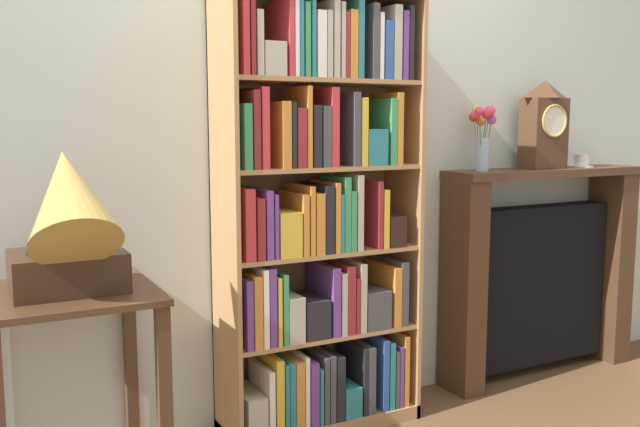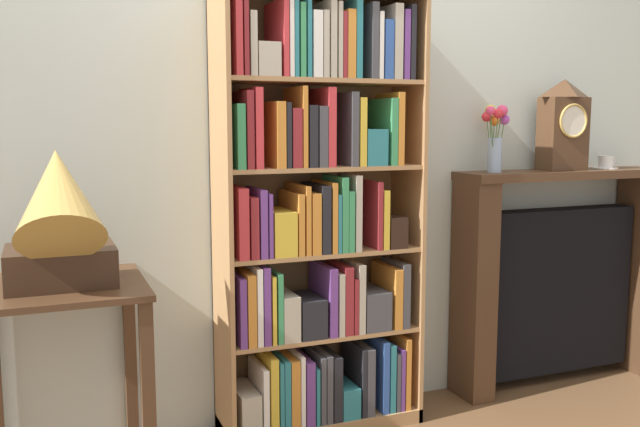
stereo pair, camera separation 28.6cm
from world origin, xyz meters
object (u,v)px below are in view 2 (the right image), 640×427
(mantel_clock, at_px, (563,125))
(teacup_with_saucer, at_px, (606,163))
(bookshelf, at_px, (317,229))
(side_table_left, at_px, (64,334))
(gramophone, at_px, (59,218))
(fireplace_mantel, at_px, (557,279))
(flower_vase, at_px, (495,134))

(mantel_clock, distance_m, teacup_with_saucer, 0.34)
(bookshelf, relative_size, side_table_left, 2.45)
(bookshelf, height_order, gramophone, bookshelf)
(side_table_left, distance_m, fireplace_mantel, 2.31)
(gramophone, relative_size, mantel_clock, 1.28)
(teacup_with_saucer, bearing_deg, side_table_left, -176.47)
(flower_vase, bearing_deg, gramophone, -172.91)
(bookshelf, distance_m, flower_vase, 0.97)
(bookshelf, xyz_separation_m, gramophone, (-0.99, -0.20, 0.12))
(gramophone, distance_m, flower_vase, 1.92)
(bookshelf, bearing_deg, flower_vase, 2.42)
(mantel_clock, xyz_separation_m, flower_vase, (-0.39, 0.01, -0.04))
(side_table_left, xyz_separation_m, fireplace_mantel, (2.30, 0.18, -0.04))
(mantel_clock, bearing_deg, fireplace_mantel, 41.64)
(gramophone, bearing_deg, mantel_clock, 5.77)
(side_table_left, bearing_deg, gramophone, -90.00)
(mantel_clock, bearing_deg, bookshelf, -178.53)
(bookshelf, height_order, fireplace_mantel, bookshelf)
(bookshelf, distance_m, teacup_with_saucer, 1.57)
(teacup_with_saucer, bearing_deg, fireplace_mantel, 175.30)
(gramophone, relative_size, fireplace_mantel, 0.49)
(gramophone, distance_m, fireplace_mantel, 2.36)
(side_table_left, xyz_separation_m, flower_vase, (1.89, 0.16, 0.67))
(side_table_left, bearing_deg, fireplace_mantel, 4.42)
(fireplace_mantel, xyz_separation_m, mantel_clock, (-0.03, -0.02, 0.76))
(fireplace_mantel, relative_size, mantel_clock, 2.62)
(side_table_left, relative_size, teacup_with_saucer, 5.97)
(bookshelf, height_order, mantel_clock, bookshelf)
(mantel_clock, height_order, flower_vase, mantel_clock)
(bookshelf, bearing_deg, side_table_left, -173.01)
(flower_vase, bearing_deg, fireplace_mantel, 2.53)
(gramophone, height_order, fireplace_mantel, gramophone)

